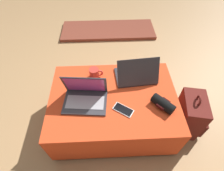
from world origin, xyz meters
TOP-DOWN VIEW (x-y plane):
  - ground_plane at (0.00, 0.00)m, footprint 14.00×14.00m
  - ottoman at (0.00, 0.00)m, footprint 1.04×0.73m
  - laptop_near at (-0.22, -0.03)m, footprint 0.35×0.26m
  - laptop_far at (0.21, 0.19)m, footprint 0.36×0.26m
  - cell_phone at (0.07, -0.13)m, footprint 0.17×0.15m
  - backpack at (0.68, -0.09)m, footprint 0.28×0.31m
  - wrist_brace at (0.37, -0.11)m, footprint 0.18×0.19m
  - coffee_mug at (-0.15, 0.22)m, footprint 0.12×0.08m
  - fireplace_hearth at (0.00, 1.54)m, footprint 1.40×0.50m

SIDE VIEW (x-z plane):
  - ground_plane at x=0.00m, z-range 0.00..0.00m
  - fireplace_hearth at x=0.00m, z-range 0.00..0.04m
  - backpack at x=0.68m, z-range -0.04..0.43m
  - ottoman at x=0.00m, z-range 0.00..0.41m
  - cell_phone at x=0.07m, z-range 0.40..0.41m
  - wrist_brace at x=0.37m, z-range 0.40..0.48m
  - coffee_mug at x=-0.15m, z-range 0.40..0.49m
  - laptop_far at x=0.21m, z-range 0.34..0.57m
  - laptop_near at x=-0.22m, z-range 0.34..0.57m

